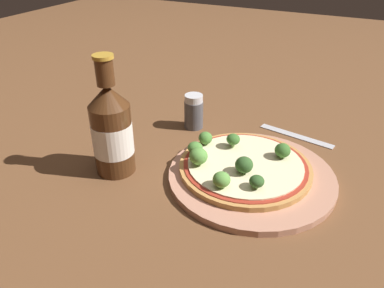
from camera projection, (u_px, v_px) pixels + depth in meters
name	position (u px, v px, depth m)	size (l,w,h in m)	color
ground_plane	(243.00, 176.00, 0.68)	(3.00, 3.00, 0.00)	brown
plate	(252.00, 175.00, 0.67)	(0.30, 0.30, 0.01)	tan
pizza	(244.00, 166.00, 0.68)	(0.24, 0.24, 0.01)	#B77F42
broccoli_floret_0	(233.00, 139.00, 0.71)	(0.03, 0.03, 0.03)	#89A866
broccoli_floret_1	(198.00, 156.00, 0.66)	(0.03, 0.03, 0.03)	#89A866
broccoli_floret_2	(222.00, 180.00, 0.60)	(0.03, 0.03, 0.03)	#89A866
broccoli_floret_3	(244.00, 165.00, 0.64)	(0.03, 0.03, 0.03)	#89A866
broccoli_floret_4	(283.00, 150.00, 0.68)	(0.03, 0.03, 0.03)	#89A866
broccoli_floret_5	(205.00, 138.00, 0.72)	(0.03, 0.03, 0.03)	#89A866
broccoli_floret_6	(257.00, 181.00, 0.60)	(0.02, 0.02, 0.02)	#89A866
broccoli_floret_7	(195.00, 148.00, 0.69)	(0.03, 0.03, 0.02)	#89A866
beer_bottle	(112.00, 130.00, 0.66)	(0.07, 0.07, 0.22)	#472814
pepper_shaker	(194.00, 112.00, 0.83)	(0.04, 0.04, 0.08)	#4C4C51
fork	(296.00, 136.00, 0.81)	(0.05, 0.16, 0.00)	#B2B2B7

